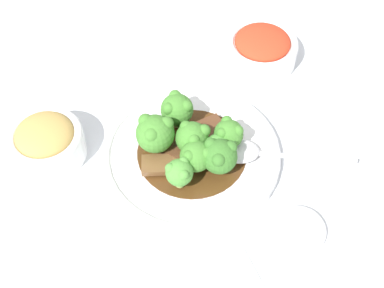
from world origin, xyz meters
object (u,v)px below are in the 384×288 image
at_px(beef_strip_0, 175,152).
at_px(broccoli_floret_0, 197,156).
at_px(beef_strip_2, 161,165).
at_px(broccoli_floret_4, 194,137).
at_px(broccoli_floret_3, 177,109).
at_px(broccoli_floret_7, 220,156).
at_px(serving_spoon, 247,152).
at_px(side_bowl_kimchi, 262,49).
at_px(sauce_dish, 299,230).
at_px(main_plate, 192,154).
at_px(beef_strip_1, 203,131).
at_px(broccoli_floret_6, 228,133).
at_px(broccoli_floret_5, 179,172).
at_px(broccoli_floret_2, 217,145).
at_px(side_bowl_appetizer, 47,141).
at_px(broccoli_floret_1, 155,133).

height_order(beef_strip_0, broccoli_floret_0, broccoli_floret_0).
relative_size(beef_strip_2, broccoli_floret_4, 1.12).
distance_m(broccoli_floret_3, broccoli_floret_7, 0.10).
height_order(serving_spoon, side_bowl_kimchi, side_bowl_kimchi).
bearing_deg(serving_spoon, side_bowl_kimchi, -20.07).
xyz_separation_m(beef_strip_2, side_bowl_kimchi, (0.20, -0.20, 0.00)).
relative_size(serving_spoon, sauce_dish, 2.82).
xyz_separation_m(main_plate, serving_spoon, (-0.02, -0.08, 0.02)).
bearing_deg(beef_strip_1, main_plate, 142.73).
relative_size(beef_strip_2, side_bowl_kimchi, 0.50).
height_order(main_plate, broccoli_floret_0, broccoli_floret_0).
relative_size(broccoli_floret_3, broccoli_floret_6, 1.19).
height_order(broccoli_floret_5, broccoli_floret_6, same).
height_order(broccoli_floret_2, broccoli_floret_6, broccoli_floret_6).
bearing_deg(broccoli_floret_0, broccoli_floret_5, 130.16).
distance_m(broccoli_floret_4, broccoli_floret_7, 0.05).
height_order(broccoli_floret_3, broccoli_floret_7, broccoli_floret_3).
relative_size(broccoli_floret_5, side_bowl_kimchi, 0.41).
relative_size(broccoli_floret_7, sauce_dish, 0.77).
bearing_deg(main_plate, broccoli_floret_5, 153.80).
relative_size(beef_strip_1, broccoli_floret_5, 1.48).
bearing_deg(broccoli_floret_3, beef_strip_2, 154.63).
distance_m(beef_strip_1, broccoli_floret_2, 0.05).
height_order(broccoli_floret_4, broccoli_floret_7, broccoli_floret_7).
distance_m(beef_strip_0, serving_spoon, 0.10).
bearing_deg(side_bowl_appetizer, broccoli_floret_1, -101.58).
distance_m(broccoli_floret_3, serving_spoon, 0.12).
bearing_deg(broccoli_floret_3, beef_strip_1, -124.16).
bearing_deg(main_plate, beef_strip_1, -37.27).
bearing_deg(broccoli_floret_0, side_bowl_kimchi, -35.21).
bearing_deg(broccoli_floret_5, beef_strip_0, -1.78).
xyz_separation_m(main_plate, beef_strip_1, (0.03, -0.02, 0.01)).
bearing_deg(broccoli_floret_7, side_bowl_appetizer, 70.58).
height_order(broccoli_floret_4, side_bowl_appetizer, broccoli_floret_4).
relative_size(beef_strip_1, broccoli_floret_7, 1.29).
distance_m(side_bowl_kimchi, side_bowl_appetizer, 0.38).
relative_size(broccoli_floret_6, side_bowl_appetizer, 0.44).
relative_size(main_plate, broccoli_floret_6, 5.42).
relative_size(beef_strip_0, side_bowl_appetizer, 0.47).
height_order(broccoli_floret_3, broccoli_floret_6, broccoli_floret_3).
xyz_separation_m(main_plate, broccoli_floret_5, (-0.05, 0.03, 0.04)).
height_order(broccoli_floret_0, serving_spoon, broccoli_floret_0).
height_order(broccoli_floret_5, broccoli_floret_7, broccoli_floret_7).
relative_size(beef_strip_0, beef_strip_2, 0.85).
bearing_deg(broccoli_floret_5, broccoli_floret_3, -7.47).
xyz_separation_m(broccoli_floret_2, serving_spoon, (-0.01, -0.04, -0.02)).
bearing_deg(beef_strip_1, broccoli_floret_6, -132.22).
xyz_separation_m(beef_strip_1, side_bowl_kimchi, (0.15, -0.13, 0.00)).
xyz_separation_m(beef_strip_2, serving_spoon, (-0.00, -0.12, 0.00)).
distance_m(beef_strip_2, serving_spoon, 0.12).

